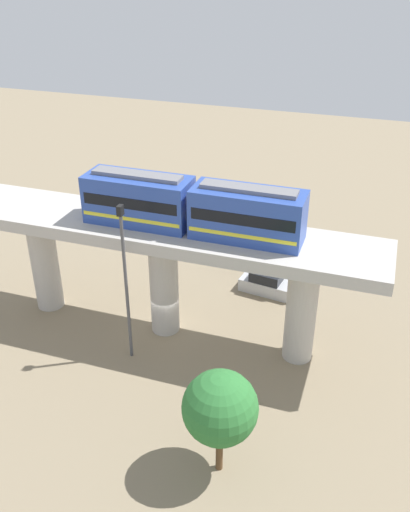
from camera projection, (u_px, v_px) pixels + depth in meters
ground_plane at (166, 328)px, 38.48m from camera, size 120.00×120.00×0.00m
viaduct at (163, 253)px, 35.60m from camera, size 5.20×28.00×7.93m
train at (192, 207)px, 33.33m from camera, size 2.64×13.55×3.24m
parked_car_black at (240, 250)px, 46.90m from camera, size 2.56×4.46×1.76m
parked_car_silver at (268, 283)px, 42.23m from camera, size 2.36×4.41×1.76m
tree_near_viaduct at (220, 408)px, 26.20m from camera, size 3.67×3.67×5.92m
signal_post at (126, 279)px, 33.13m from camera, size 0.44×0.28×10.53m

